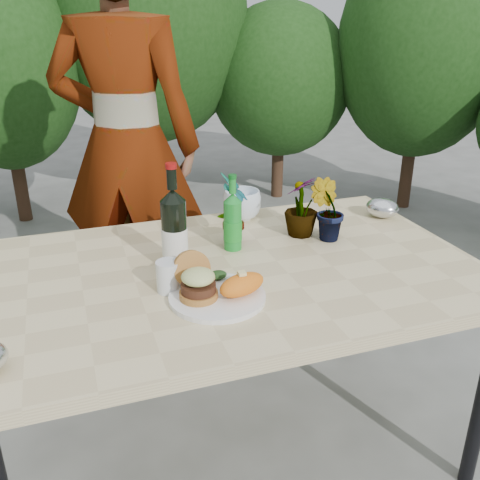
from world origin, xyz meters
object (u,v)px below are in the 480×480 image
object	(u,v)px
dinner_plate	(217,297)
wine_bottle	(174,231)
patio_table	(232,283)
person	(127,146)

from	to	relation	value
dinner_plate	wine_bottle	distance (m)	0.28
dinner_plate	wine_bottle	size ratio (longest dim) A/B	0.81
patio_table	dinner_plate	xyz separation A→B (m)	(-0.10, -0.18, 0.06)
wine_bottle	person	size ratio (longest dim) A/B	0.18
dinner_plate	wine_bottle	xyz separation A→B (m)	(-0.07, 0.25, 0.12)
person	patio_table	bearing A→B (deg)	124.51
dinner_plate	person	world-z (taller)	person
patio_table	wine_bottle	bearing A→B (deg)	159.96
patio_table	wine_bottle	world-z (taller)	wine_bottle
patio_table	wine_bottle	size ratio (longest dim) A/B	4.62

